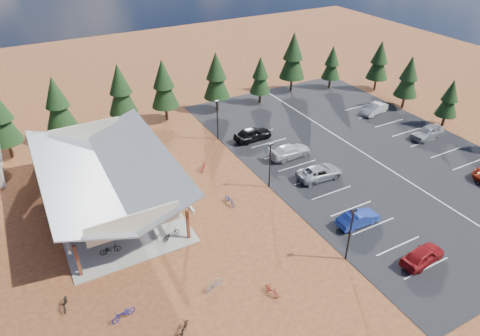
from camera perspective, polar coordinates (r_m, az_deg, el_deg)
ground at (r=41.08m, az=-0.60°, el=-5.81°), size 140.00×140.00×0.00m
asphalt_lot at (r=52.65m, az=15.85°, el=2.13°), size 27.00×44.00×0.04m
concrete_pad at (r=43.96m, az=-16.65°, el=-4.44°), size 10.60×18.60×0.10m
bike_pavilion at (r=41.91m, az=-17.43°, el=-0.28°), size 11.65×19.40×4.97m
lamp_post_0 at (r=35.36m, az=14.49°, el=-8.16°), size 0.50×0.25×5.14m
lamp_post_1 at (r=42.92m, az=4.01°, el=0.75°), size 0.50×0.25×5.14m
lamp_post_2 at (r=52.18m, az=-3.04°, el=6.77°), size 0.50×0.25×5.14m
trash_bin_0 at (r=42.91m, az=-8.51°, el=-3.61°), size 0.60×0.60×0.90m
trash_bin_1 at (r=42.99m, az=-8.78°, el=-3.56°), size 0.60×0.60×0.90m
pine_2 at (r=54.98m, az=-23.19°, el=7.96°), size 3.60×3.60×8.38m
pine_3 at (r=56.30m, az=-15.65°, el=10.04°), size 3.66×3.66×8.54m
pine_4 at (r=57.22m, az=-10.16°, el=10.98°), size 3.60×3.60×8.39m
pine_5 at (r=59.29m, az=-3.19°, el=12.21°), size 3.62×3.62×8.44m
pine_6 at (r=62.10m, az=2.73°, el=12.27°), size 2.99×2.99×6.97m
pine_7 at (r=66.57m, az=7.09°, el=14.63°), size 3.91×3.91×9.11m
pine_8 at (r=69.20m, az=12.16°, el=13.58°), size 2.90×2.90×6.75m
pine_11 at (r=61.26m, az=26.17°, el=8.35°), size 2.75×2.75×6.40m
pine_12 at (r=64.79m, az=21.58°, el=11.26°), size 3.23×3.23×7.53m
pine_13 at (r=70.18m, az=18.08°, el=13.51°), size 3.31×3.31×7.70m
bike_0 at (r=37.89m, az=-16.94°, el=-10.29°), size 1.75×0.71×0.90m
bike_1 at (r=41.13m, az=-19.75°, el=-6.97°), size 1.71×0.81×0.99m
bike_2 at (r=43.96m, az=-18.08°, el=-3.99°), size 1.62×0.93×0.80m
bike_3 at (r=48.18m, az=-21.92°, el=-1.31°), size 1.65×0.94×0.96m
bike_4 at (r=38.13m, az=-9.18°, el=-8.72°), size 1.89×1.12×0.94m
bike_5 at (r=43.53m, az=-12.02°, el=-3.24°), size 1.63×0.66×0.95m
bike_6 at (r=46.73m, az=-14.93°, el=-1.06°), size 1.72×1.01×0.86m
bike_7 at (r=47.65m, az=-14.59°, el=-0.27°), size 1.57×0.91×0.91m
bike_8 at (r=34.93m, az=-22.29°, el=-16.35°), size 0.87×1.67×0.83m
bike_10 at (r=32.91m, az=-15.28°, el=-18.25°), size 1.92×1.09×0.95m
bike_11 at (r=33.43m, az=4.29°, el=-15.89°), size 0.74×1.52×0.88m
bike_12 at (r=31.34m, az=-7.57°, el=-20.54°), size 1.54×1.69×0.89m
bike_13 at (r=33.70m, az=-3.44°, el=-15.26°), size 1.64×0.88×0.95m
bike_14 at (r=41.82m, az=-1.37°, el=-4.23°), size 0.74×1.86×0.96m
bike_15 at (r=47.02m, az=-4.91°, el=0.20°), size 1.32×1.63×0.99m
bike_16 at (r=41.57m, az=-8.60°, el=-4.88°), size 1.93×0.90×0.98m
car_0 at (r=38.44m, az=23.18°, el=-10.65°), size 4.39×2.14×1.44m
car_1 at (r=40.55m, az=15.47°, el=-6.49°), size 4.20×1.53×1.38m
car_2 at (r=46.17m, az=10.54°, el=-0.58°), size 5.17×2.58×1.41m
car_3 at (r=49.55m, az=6.72°, el=2.26°), size 5.19×2.22×1.49m
car_4 at (r=52.84m, az=1.71°, el=4.58°), size 4.87×2.10×1.64m
car_8 at (r=58.19m, az=23.73°, el=4.42°), size 4.79×2.18×1.59m
car_9 at (r=62.66m, az=17.51°, el=7.54°), size 4.57×2.34×1.44m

